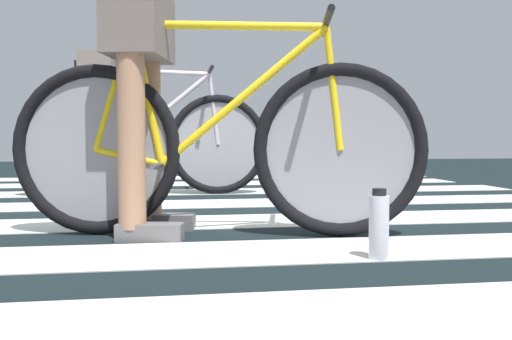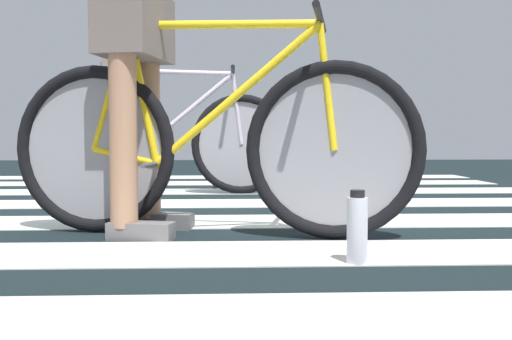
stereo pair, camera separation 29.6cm
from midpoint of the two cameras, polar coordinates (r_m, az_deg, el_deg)
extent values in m
cube|color=black|center=(3.14, -4.01, -4.37)|extent=(18.00, 14.00, 0.02)
cube|color=beige|center=(1.32, -11.06, -14.80)|extent=(5.20, 0.44, 0.00)
cube|color=beige|center=(2.03, -2.71, -8.30)|extent=(5.20, 0.44, 0.00)
cube|color=silver|center=(2.77, -5.10, -5.16)|extent=(5.20, 0.44, 0.00)
cube|color=beige|center=(3.52, -2.99, -3.35)|extent=(5.20, 0.44, 0.00)
cube|color=beige|center=(4.28, -3.54, -2.15)|extent=(5.20, 0.44, 0.00)
cube|color=beige|center=(5.05, -4.15, -1.31)|extent=(5.20, 0.44, 0.00)
cube|color=beige|center=(5.79, -3.22, -0.71)|extent=(5.20, 0.44, 0.00)
torus|color=black|center=(2.51, -12.58, 2.04)|extent=(0.71, 0.20, 0.72)
torus|color=black|center=(2.33, 11.42, 1.95)|extent=(0.71, 0.20, 0.72)
cylinder|color=gray|center=(2.51, -12.58, 2.04)|extent=(0.60, 0.13, 0.61)
cylinder|color=gray|center=(2.33, 11.42, 1.95)|extent=(0.60, 0.13, 0.61)
cylinder|color=yellow|center=(2.40, 0.16, 14.31)|extent=(0.79, 0.20, 0.05)
cylinder|color=yellow|center=(2.35, 1.61, 7.40)|extent=(0.69, 0.18, 0.59)
cylinder|color=yellow|center=(2.44, -7.81, 7.46)|extent=(0.16, 0.06, 0.59)
cylinder|color=yellow|center=(2.46, -9.55, 1.35)|extent=(0.29, 0.09, 0.09)
cylinder|color=yellow|center=(2.49, -10.93, 8.04)|extent=(0.19, 0.06, 0.53)
cylinder|color=yellow|center=(2.33, 10.75, 8.11)|extent=(0.09, 0.05, 0.50)
cube|color=black|center=(2.50, -9.23, 14.74)|extent=(0.25, 0.14, 0.05)
cylinder|color=black|center=(2.37, 10.07, 14.64)|extent=(0.13, 0.51, 0.03)
cylinder|color=#4C4C51|center=(2.42, -6.40, 0.63)|extent=(0.09, 0.34, 0.02)
cylinder|color=#A87A5B|center=(2.58, -7.51, 5.56)|extent=(0.11, 0.11, 0.93)
cylinder|color=#A87A5B|center=(2.31, -9.55, 5.80)|extent=(0.11, 0.11, 0.93)
cube|color=#6A5E59|center=(2.49, -8.55, 14.05)|extent=(0.30, 0.45, 0.28)
cube|color=slate|center=(2.58, -5.94, -5.06)|extent=(0.28, 0.15, 0.07)
cube|color=slate|center=(2.32, -7.79, -6.04)|extent=(0.28, 0.15, 0.07)
torus|color=black|center=(4.16, -13.58, 2.51)|extent=(0.72, 0.06, 0.72)
torus|color=black|center=(4.09, 0.60, 2.59)|extent=(0.72, 0.06, 0.72)
cylinder|color=gray|center=(4.16, -13.58, 2.51)|extent=(0.61, 0.01, 0.61)
cylinder|color=gray|center=(4.09, 0.60, 2.59)|extent=(0.61, 0.01, 0.61)
cylinder|color=#BEB1C2|center=(4.12, -5.89, 9.69)|extent=(0.80, 0.03, 0.05)
cylinder|color=#BEB1C2|center=(4.09, -5.03, 5.66)|extent=(0.70, 0.03, 0.59)
cylinder|color=#BEB1C2|center=(4.13, -10.61, 5.74)|extent=(0.15, 0.03, 0.59)
cylinder|color=#BEB1C2|center=(4.14, -11.67, 2.12)|extent=(0.29, 0.03, 0.09)
cylinder|color=#BEB1C2|center=(4.15, -12.54, 6.11)|extent=(0.18, 0.03, 0.53)
cylinder|color=#BEB1C2|center=(4.09, 0.18, 6.10)|extent=(0.09, 0.03, 0.50)
cube|color=black|center=(4.16, -11.49, 10.13)|extent=(0.24, 0.09, 0.05)
cylinder|color=black|center=(4.11, -0.24, 9.86)|extent=(0.03, 0.52, 0.03)
cylinder|color=#4C4C51|center=(4.12, -9.74, 1.71)|extent=(0.02, 0.34, 0.02)
cylinder|color=beige|center=(4.27, -10.73, 4.40)|extent=(0.11, 0.11, 0.89)
cylinder|color=beige|center=(3.99, -11.31, 4.47)|extent=(0.11, 0.11, 0.89)
cube|color=#695E57|center=(4.15, -11.06, 9.20)|extent=(0.22, 0.41, 0.28)
cube|color=maroon|center=(4.27, -9.73, -1.76)|extent=(0.26, 0.10, 0.07)
cube|color=maroon|center=(4.00, -10.24, -2.11)|extent=(0.26, 0.10, 0.07)
cylinder|color=white|center=(1.91, 14.44, -5.90)|extent=(0.07, 0.07, 0.22)
cylinder|color=black|center=(1.89, 14.49, -2.30)|extent=(0.05, 0.05, 0.02)
camera|label=1|loc=(0.15, -92.32, -0.14)|focal=40.01mm
camera|label=2|loc=(0.15, 87.68, 0.14)|focal=40.01mm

